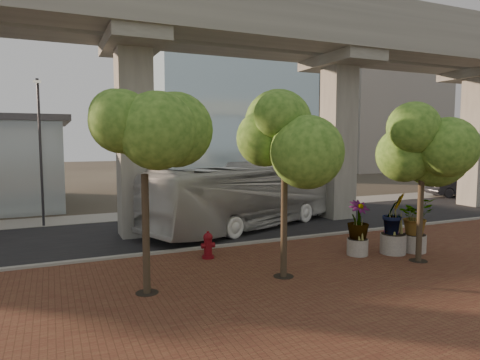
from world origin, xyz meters
name	(u,v)px	position (x,y,z in m)	size (l,w,h in m)	color
ground	(263,233)	(0.00, 0.00, 0.00)	(160.00, 160.00, 0.00)	#363127
brick_plaza	(371,279)	(0.00, -8.00, 0.03)	(70.00, 13.00, 0.06)	brown
asphalt_road	(247,225)	(0.00, 2.00, 0.02)	(90.00, 8.00, 0.04)	black
curb_strip	(283,240)	(0.00, -2.00, 0.08)	(70.00, 0.25, 0.16)	gray
far_sidewalk	(213,210)	(0.00, 7.50, 0.03)	(90.00, 3.00, 0.06)	gray
transit_viaduct	(247,92)	(0.00, 2.00, 7.29)	(72.00, 5.60, 12.40)	#9B998D
midrise_block	(373,94)	(38.00, 36.00, 12.00)	(18.00, 16.00, 24.00)	gray
transit_bus	(249,196)	(-0.17, 1.42, 1.74)	(2.93, 12.46, 3.47)	silver
parked_car	(459,187)	(21.11, 5.76, 0.85)	(1.80, 5.20, 1.71)	black
fire_hydrant	(208,245)	(-4.21, -3.43, 0.58)	(0.54, 0.48, 1.08)	maroon
planter_front	(415,219)	(4.00, -6.01, 1.45)	(2.08, 2.08, 2.29)	gray
planter_right	(358,222)	(1.50, -5.45, 1.40)	(2.08, 2.08, 2.22)	gray
planter_left	(394,217)	(3.00, -5.84, 1.59)	(2.30, 2.30, 2.53)	gray
street_tree_far_west	(144,140)	(-7.21, -6.32, 4.71)	(3.48, 3.48, 6.25)	#463A28
street_tree_near_west	(285,136)	(-2.61, -6.62, 4.85)	(3.60, 3.60, 6.45)	#463A28
street_tree_near_east	(423,140)	(3.10, -7.09, 4.72)	(4.23, 4.23, 6.61)	#463A28
streetlamp_west	(40,143)	(-10.25, 6.17, 4.56)	(0.39, 1.13, 7.80)	#2F2F34
streetlamp_east	(324,146)	(7.40, 5.40, 4.29)	(0.36, 1.06, 7.34)	#29292E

